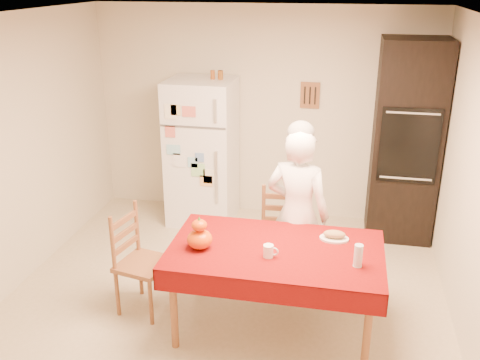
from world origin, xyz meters
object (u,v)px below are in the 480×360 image
(coffee_mug, at_px, (268,251))
(refrigerator, at_px, (202,152))
(bread_plate, at_px, (334,239))
(dining_table, at_px, (275,256))
(chair_far, at_px, (281,233))
(oven_cabinet, at_px, (406,142))
(wine_glass, at_px, (358,256))
(pumpkin_lower, at_px, (200,239))
(seated_woman, at_px, (297,214))
(chair_left, at_px, (137,257))

(coffee_mug, bearing_deg, refrigerator, 117.46)
(refrigerator, xyz_separation_m, bread_plate, (1.60, -1.75, -0.08))
(refrigerator, xyz_separation_m, coffee_mug, (1.11, -2.14, -0.04))
(dining_table, bearing_deg, chair_far, 93.78)
(oven_cabinet, height_order, dining_table, oven_cabinet)
(oven_cabinet, bearing_deg, wine_glass, -102.67)
(chair_far, bearing_deg, pumpkin_lower, -125.31)
(dining_table, relative_size, chair_far, 1.79)
(dining_table, distance_m, coffee_mug, 0.19)
(oven_cabinet, xyz_separation_m, dining_table, (-1.13, -2.04, -0.41))
(oven_cabinet, height_order, coffee_mug, oven_cabinet)
(refrigerator, distance_m, wine_glass, 2.79)
(dining_table, distance_m, pumpkin_lower, 0.62)
(oven_cabinet, distance_m, coffee_mug, 2.50)
(bread_plate, bearing_deg, dining_table, -151.11)
(refrigerator, bearing_deg, coffee_mug, -62.54)
(coffee_mug, bearing_deg, dining_table, 75.06)
(chair_far, xyz_separation_m, coffee_mug, (0.01, -0.91, 0.30))
(oven_cabinet, relative_size, chair_far, 2.32)
(oven_cabinet, relative_size, seated_woman, 1.38)
(dining_table, height_order, bread_plate, bread_plate)
(oven_cabinet, distance_m, dining_table, 2.37)
(refrigerator, distance_m, bread_plate, 2.37)
(pumpkin_lower, distance_m, bread_plate, 1.11)
(chair_far, height_order, wine_glass, chair_far)
(chair_left, relative_size, pumpkin_lower, 4.64)
(dining_table, bearing_deg, oven_cabinet, 61.06)
(oven_cabinet, relative_size, bread_plate, 9.17)
(chair_left, height_order, bread_plate, chair_left)
(seated_woman, xyz_separation_m, bread_plate, (0.34, -0.36, -0.03))
(oven_cabinet, height_order, pumpkin_lower, oven_cabinet)
(seated_woman, bearing_deg, bread_plate, 146.19)
(oven_cabinet, relative_size, pumpkin_lower, 10.75)
(coffee_mug, bearing_deg, pumpkin_lower, 176.51)
(pumpkin_lower, distance_m, wine_glass, 1.23)
(chair_far, distance_m, chair_left, 1.36)
(oven_cabinet, relative_size, chair_left, 2.32)
(wine_glass, bearing_deg, oven_cabinet, 77.33)
(oven_cabinet, distance_m, chair_left, 3.12)
(dining_table, bearing_deg, coffee_mug, -104.94)
(oven_cabinet, bearing_deg, dining_table, -118.94)
(chair_left, bearing_deg, chair_far, -47.23)
(chair_left, xyz_separation_m, seated_woman, (1.33, 0.53, 0.29))
(bread_plate, bearing_deg, pumpkin_lower, -161.12)
(dining_table, bearing_deg, refrigerator, 119.94)
(coffee_mug, distance_m, wine_glass, 0.68)
(refrigerator, relative_size, chair_left, 1.79)
(wine_glass, bearing_deg, coffee_mug, 179.56)
(coffee_mug, bearing_deg, oven_cabinet, 61.88)
(chair_far, height_order, chair_left, same)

